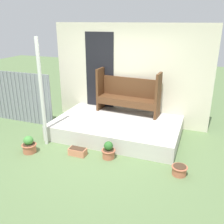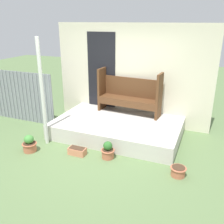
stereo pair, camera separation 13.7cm
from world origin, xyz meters
name	(u,v)px [view 1 (the left image)]	position (x,y,z in m)	size (l,w,h in m)	color
ground_plane	(99,151)	(0.00, 0.00, 0.00)	(24.00, 24.00, 0.00)	#5B7547
porch_slab	(117,128)	(0.08, 0.91, 0.18)	(2.99, 1.82, 0.36)	beige
house_wall	(128,75)	(0.04, 1.85, 1.30)	(4.19, 0.08, 2.60)	beige
fence_corrugated	(15,97)	(-2.82, 0.80, 0.69)	(2.27, 0.05, 1.38)	gray
support_post	(42,94)	(-1.26, -0.10, 1.18)	(0.08, 0.08, 2.36)	silver
bench	(128,93)	(0.16, 1.57, 0.90)	(1.66, 0.51, 1.12)	#54331C
flower_pot_left	(29,145)	(-1.37, -0.56, 0.16)	(0.32, 0.32, 0.38)	#B76647
flower_pot_middle	(108,151)	(0.29, -0.18, 0.16)	(0.29, 0.29, 0.37)	#B76647
flower_pot_right	(179,170)	(1.72, -0.28, 0.10)	(0.29, 0.29, 0.18)	#B76647
planter_box_rect	(78,152)	(-0.35, -0.30, 0.08)	(0.37, 0.19, 0.16)	tan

